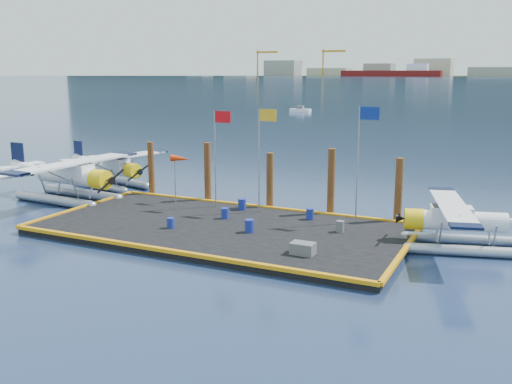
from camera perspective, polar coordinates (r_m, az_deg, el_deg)
ground at (r=31.68m, az=-3.44°, el=-4.09°), size 4000.00×4000.00×0.00m
dock at (r=31.62m, az=-3.45°, el=-3.74°), size 20.00×10.00×0.40m
dock_bumpers at (r=31.54m, az=-3.45°, el=-3.24°), size 20.25×10.25×0.18m
seaplane_b at (r=40.57m, az=-17.97°, el=1.30°), size 9.61×10.59×3.76m
seaplane_c at (r=44.78m, az=-14.06°, el=2.20°), size 8.48×9.16×3.25m
seaplane_d at (r=30.06m, az=19.56°, el=-3.02°), size 8.01×8.64×3.07m
drum_0 at (r=33.04m, az=-3.12°, el=-2.13°), size 0.44×0.44×0.62m
drum_1 at (r=30.20m, az=-0.66°, el=-3.41°), size 0.49×0.49×0.69m
drum_2 at (r=30.58m, az=8.40°, el=-3.43°), size 0.43×0.43×0.61m
drum_3 at (r=31.36m, az=-8.54°, el=-3.08°), size 0.40×0.40×0.57m
drum_4 at (r=32.94m, az=5.43°, el=-2.20°), size 0.45×0.45×0.63m
drum_5 at (r=35.05m, az=-1.41°, el=-1.23°), size 0.49×0.49×0.69m
crate at (r=26.77m, az=4.71°, el=-5.64°), size 1.11×0.74×0.55m
flagpole_red at (r=35.14m, az=-3.83°, el=4.83°), size 1.14×0.08×6.00m
flagpole_yellow at (r=33.78m, az=0.63°, el=4.76°), size 1.14×0.08×6.20m
flagpole_blue at (r=31.73m, az=10.53°, el=4.41°), size 1.14×0.08×6.50m
windsock at (r=36.70m, az=-7.54°, el=3.22°), size 1.40×0.44×3.12m
piling_0 at (r=40.15m, az=-10.42°, el=2.11°), size 0.44×0.44×4.00m
piling_1 at (r=37.70m, az=-4.86°, el=1.78°), size 0.44×0.44×4.20m
piling_2 at (r=35.72m, az=1.40°, el=0.92°), size 0.44×0.44×3.80m
piling_3 at (r=34.27m, az=7.52°, el=0.76°), size 0.44×0.44×4.30m
piling_4 at (r=33.32m, az=14.06°, el=-0.08°), size 0.44×0.44×4.00m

